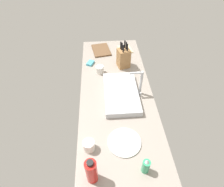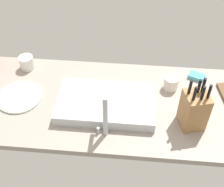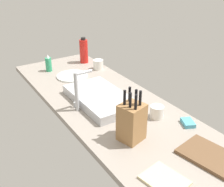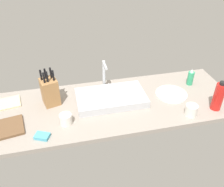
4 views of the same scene
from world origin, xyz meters
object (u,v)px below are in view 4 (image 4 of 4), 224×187
dish_sponge (42,136)px  dinner_plate (171,94)px  faucet (105,74)px  cutting_board (2,129)px  soap_bottle (191,78)px  dish_towel (8,103)px  ceramic_cup (191,110)px  coffee_mug (66,119)px  sink_basin (111,98)px  knife_block (50,91)px  water_bottle (219,97)px

dish_sponge → dinner_plate: bearing=14.5°
faucet → cutting_board: faucet is taller
faucet → soap_bottle: bearing=-6.4°
dish_towel → dish_sponge: 49.10cm
cutting_board → dinner_plate: (125.18, 12.99, -0.30)cm
soap_bottle → dinner_plate: size_ratio=0.58×
ceramic_cup → soap_bottle: bearing=63.2°
faucet → cutting_board: size_ratio=0.94×
dinner_plate → ceramic_cup: 26.11cm
faucet → dish_towel: size_ratio=1.38×
coffee_mug → sink_basin: bearing=27.7°
faucet → cutting_board: 82.94cm
dish_towel → coffee_mug: coffee_mug is taller
ceramic_cup → dish_towel: bearing=162.0°
ceramic_cup → cutting_board: bearing=174.3°
soap_bottle → dinner_plate: 24.78cm
knife_block → coffee_mug: knife_block is taller
water_bottle → ceramic_cup: (-21.15, -2.42, -6.64)cm
water_bottle → dish_towel: 154.83cm
faucet → water_bottle: faucet is taller
dinner_plate → dish_towel: 126.47cm
water_bottle → soap_bottle: bearing=94.2°
sink_basin → water_bottle: bearing=-19.7°
soap_bottle → dish_towel: size_ratio=0.78×
knife_block → soap_bottle: knife_block is taller
water_bottle → dish_sponge: size_ratio=2.54×
faucet → dish_towel: faucet is taller
coffee_mug → dish_sponge: (-15.72, -9.96, -2.61)cm
dish_sponge → water_bottle: bearing=1.1°
soap_bottle → water_bottle: (2.54, -34.39, 4.44)cm
cutting_board → coffee_mug: bearing=-3.7°
soap_bottle → ceramic_cup: (-18.61, -36.81, -2.20)cm
cutting_board → soap_bottle: soap_bottle is taller
sink_basin → coffee_mug: (-35.07, -18.38, 0.95)cm
water_bottle → coffee_mug: 108.13cm
faucet → coffee_mug: faucet is taller
dinner_plate → coffee_mug: size_ratio=3.02×
water_bottle → ceramic_cup: bearing=-173.5°
soap_bottle → dish_sponge: bearing=-163.1°
cutting_board → dish_sponge: dish_sponge is taller
faucet → dish_sponge: faucet is taller
water_bottle → dish_sponge: bearing=-178.9°
dish_towel → soap_bottle: bearing=-1.9°
dinner_plate → water_bottle: bearing=-44.2°
dinner_plate → dish_towel: size_ratio=1.35×
dinner_plate → dish_sponge: (-99.39, -25.64, 0.60)cm
water_bottle → dish_sponge: 123.74cm
dinner_plate → coffee_mug: (-83.67, -15.68, 3.21)cm
coffee_mug → dish_towel: bearing=142.9°
dish_towel → dish_sponge: dish_sponge is taller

